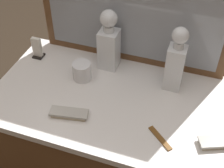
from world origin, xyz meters
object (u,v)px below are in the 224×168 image
silver_brush_front (218,142)px  silver_brush_far_left (69,113)px  crystal_decanter_front (109,45)px  napkin_holder (37,49)px  crystal_decanter_far_right (175,64)px  tortoiseshell_comb (160,138)px  crystal_tumbler_right (82,72)px

silver_brush_front → silver_brush_far_left: (-0.59, -0.05, 0.00)m
crystal_decanter_front → napkin_holder: 0.37m
crystal_decanter_far_right → silver_brush_far_left: size_ratio=1.86×
crystal_decanter_front → napkin_holder: crystal_decanter_front is taller
crystal_decanter_far_right → napkin_holder: size_ratio=2.79×
crystal_decanter_front → tortoiseshell_comb: (0.33, -0.36, -0.12)m
crystal_decanter_far_right → napkin_holder: bearing=-179.9°
crystal_tumbler_right → silver_brush_far_left: crystal_tumbler_right is taller
silver_brush_front → napkin_holder: 0.95m
crystal_decanter_far_right → silver_brush_far_left: crystal_decanter_far_right is taller
crystal_tumbler_right → silver_brush_far_left: 0.24m
crystal_tumbler_right → silver_brush_far_left: (0.04, -0.24, -0.03)m
crystal_decanter_front → silver_brush_far_left: (-0.05, -0.37, -0.11)m
crystal_tumbler_right → napkin_holder: napkin_holder is taller
silver_brush_far_left → napkin_holder: 0.45m
crystal_decanter_far_right → crystal_tumbler_right: bearing=-168.5°
silver_brush_front → silver_brush_far_left: 0.59m
crystal_decanter_front → napkin_holder: size_ratio=2.74×
crystal_tumbler_right → silver_brush_far_left: bearing=-80.1°
crystal_decanter_front → silver_brush_far_left: crystal_decanter_front is taller
crystal_decanter_far_right → crystal_tumbler_right: crystal_decanter_far_right is taller
silver_brush_far_left → napkin_holder: size_ratio=1.50×
crystal_decanter_front → crystal_tumbler_right: 0.18m
crystal_decanter_front → tortoiseshell_comb: 0.51m
tortoiseshell_comb → crystal_decanter_far_right: bearing=92.8°
silver_brush_front → crystal_tumbler_right: bearing=163.7°
silver_brush_front → napkin_holder: napkin_holder is taller
crystal_decanter_front → tortoiseshell_comb: crystal_decanter_front is taller
silver_brush_front → silver_brush_far_left: same height
crystal_decanter_far_right → tortoiseshell_comb: crystal_decanter_far_right is taller
crystal_decanter_front → silver_brush_far_left: 0.38m
crystal_tumbler_right → tortoiseshell_comb: (0.42, -0.23, -0.04)m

